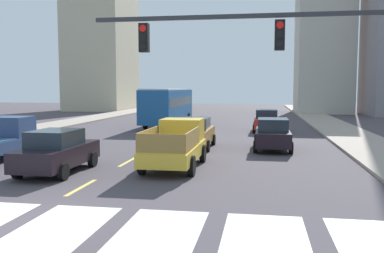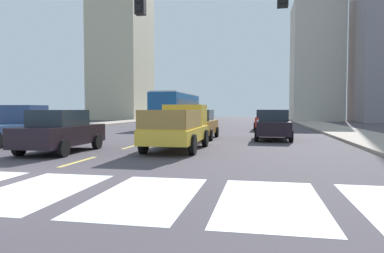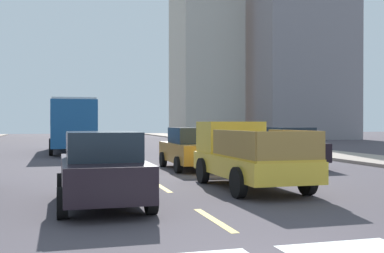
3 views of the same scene
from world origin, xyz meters
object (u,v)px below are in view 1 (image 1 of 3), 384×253
Objects in this scene: sedan_mid at (273,134)px; sedan_near_right at (195,133)px; sedan_near_left at (266,121)px; city_bus at (168,104)px; pickup_stakebed at (177,145)px; traffic_signal_gantry at (323,57)px; sedan_far at (57,151)px.

sedan_mid is 1.00× the size of sedan_near_right.
sedan_near_left is at bearing 93.92° from sedan_mid.
sedan_mid is (8.76, -13.02, -1.09)m from city_bus.
pickup_stakebed is 0.52× the size of traffic_signal_gantry.
city_bus is 1.09× the size of traffic_signal_gantry.
pickup_stakebed is 15.74m from sedan_near_left.
pickup_stakebed is 4.94m from sedan_far.
traffic_signal_gantry reaches higher than city_bus.
sedan_near_left and sedan_far have the same top height.
sedan_mid is 1.00× the size of sedan_far.
traffic_signal_gantry reaches higher than sedan_mid.
city_bus is at bearing 105.89° from pickup_stakebed.
pickup_stakebed is 19.15m from city_bus.
sedan_near_right is 1.00× the size of sedan_far.
sedan_near_left is at bearing 65.05° from sedan_far.
pickup_stakebed reaches higher than sedan_near_right.
sedan_far is at bearing -89.91° from city_bus.
pickup_stakebed is at bearing 27.11° from sedan_far.
sedan_far is 0.44× the size of traffic_signal_gantry.
sedan_mid is at bearing 42.71° from sedan_far.
sedan_mid is (4.21, 5.56, -0.08)m from pickup_stakebed.
traffic_signal_gantry is (5.36, -11.00, 3.38)m from sedan_near_right.
sedan_near_left is 1.00× the size of sedan_far.
traffic_signal_gantry is (5.26, -5.44, 3.30)m from pickup_stakebed.
sedan_near_right and sedan_near_left have the same top height.
sedan_far is at bearing -121.40° from sedan_near_right.
sedan_mid is 11.55m from traffic_signal_gantry.
city_bus is 20.79m from sedan_far.
city_bus is 9.22m from sedan_near_left.
city_bus is 2.45× the size of sedan_mid.
traffic_signal_gantry is at bearing -68.04° from city_bus.
pickup_stakebed is 6.97m from sedan_mid.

